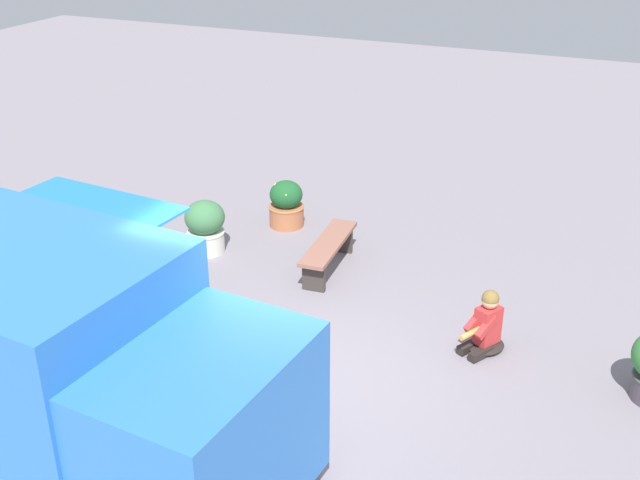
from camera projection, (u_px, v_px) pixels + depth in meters
The scene contains 6 objects.
ground_plane at pixel (287, 388), 9.34m from camera, with size 40.00×40.00×0.00m, color gray.
food_truck at pixel (63, 373), 7.67m from camera, with size 3.08×4.79×2.38m.
person_customer at pixel (486, 327), 9.93m from camera, with size 0.78×0.64×0.86m.
planter_flowering_far at pixel (205, 226), 12.48m from camera, with size 0.64×0.64×0.87m.
planter_flowering_side at pixel (286, 204), 13.43m from camera, with size 0.62×0.62×0.82m.
plaza_bench at pixel (329, 248), 11.92m from camera, with size 1.72×0.52×0.49m.
Camera 1 is at (-6.89, -3.38, 5.62)m, focal length 43.86 mm.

